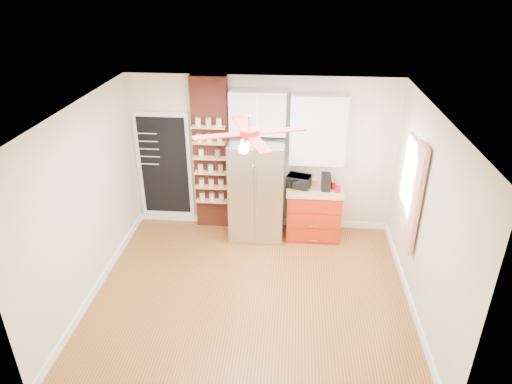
# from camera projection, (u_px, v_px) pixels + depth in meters

# --- Properties ---
(floor) EXTENTS (4.50, 4.50, 0.00)m
(floor) POSITION_uv_depth(u_px,v_px,m) (251.00, 293.00, 6.59)
(floor) COLOR #8E5E24
(floor) RESTS_ON ground
(ceiling) EXTENTS (4.50, 4.50, 0.00)m
(ceiling) POSITION_uv_depth(u_px,v_px,m) (250.00, 112.00, 5.38)
(ceiling) COLOR white
(ceiling) RESTS_ON wall_back
(wall_back) EXTENTS (4.50, 0.02, 2.70)m
(wall_back) POSITION_uv_depth(u_px,v_px,m) (262.00, 155.00, 7.77)
(wall_back) COLOR beige
(wall_back) RESTS_ON floor
(wall_front) EXTENTS (4.50, 0.02, 2.70)m
(wall_front) POSITION_uv_depth(u_px,v_px,m) (230.00, 316.00, 4.20)
(wall_front) COLOR beige
(wall_front) RESTS_ON floor
(wall_left) EXTENTS (0.02, 4.00, 2.70)m
(wall_left) POSITION_uv_depth(u_px,v_px,m) (85.00, 205.00, 6.15)
(wall_left) COLOR beige
(wall_left) RESTS_ON floor
(wall_right) EXTENTS (0.02, 4.00, 2.70)m
(wall_right) POSITION_uv_depth(u_px,v_px,m) (426.00, 219.00, 5.81)
(wall_right) COLOR beige
(wall_right) RESTS_ON floor
(chalkboard) EXTENTS (0.95, 0.05, 1.95)m
(chalkboard) POSITION_uv_depth(u_px,v_px,m) (165.00, 166.00, 7.97)
(chalkboard) COLOR white
(chalkboard) RESTS_ON wall_back
(brick_pillar) EXTENTS (0.60, 0.16, 2.70)m
(brick_pillar) POSITION_uv_depth(u_px,v_px,m) (212.00, 155.00, 7.76)
(brick_pillar) COLOR maroon
(brick_pillar) RESTS_ON floor
(fridge) EXTENTS (0.90, 0.70, 1.75)m
(fridge) POSITION_uv_depth(u_px,v_px,m) (257.00, 189.00, 7.65)
(fridge) COLOR #AFAFB4
(fridge) RESTS_ON floor
(upper_glass_cabinet) EXTENTS (0.90, 0.35, 0.70)m
(upper_glass_cabinet) POSITION_uv_depth(u_px,v_px,m) (258.00, 112.00, 7.26)
(upper_glass_cabinet) COLOR white
(upper_glass_cabinet) RESTS_ON wall_back
(red_cabinet) EXTENTS (0.94, 0.64, 0.90)m
(red_cabinet) POSITION_uv_depth(u_px,v_px,m) (313.00, 212.00, 7.81)
(red_cabinet) COLOR #B3210D
(red_cabinet) RESTS_ON floor
(upper_shelf_unit) EXTENTS (0.90, 0.30, 1.15)m
(upper_shelf_unit) POSITION_uv_depth(u_px,v_px,m) (318.00, 130.00, 7.33)
(upper_shelf_unit) COLOR white
(upper_shelf_unit) RESTS_ON wall_back
(window) EXTENTS (0.04, 0.75, 1.05)m
(window) POSITION_uv_depth(u_px,v_px,m) (411.00, 175.00, 6.53)
(window) COLOR white
(window) RESTS_ON wall_right
(curtain) EXTENTS (0.06, 0.40, 1.55)m
(curtain) POSITION_uv_depth(u_px,v_px,m) (415.00, 199.00, 6.09)
(curtain) COLOR red
(curtain) RESTS_ON wall_right
(ceiling_fan) EXTENTS (1.40, 1.40, 0.44)m
(ceiling_fan) POSITION_uv_depth(u_px,v_px,m) (250.00, 134.00, 5.50)
(ceiling_fan) COLOR silver
(ceiling_fan) RESTS_ON ceiling
(toaster_oven) EXTENTS (0.44, 0.35, 0.21)m
(toaster_oven) POSITION_uv_depth(u_px,v_px,m) (299.00, 181.00, 7.63)
(toaster_oven) COLOR black
(toaster_oven) RESTS_ON red_cabinet
(coffee_maker) EXTENTS (0.15, 0.21, 0.28)m
(coffee_maker) POSITION_uv_depth(u_px,v_px,m) (326.00, 182.00, 7.52)
(coffee_maker) COLOR black
(coffee_maker) RESTS_ON red_cabinet
(canister_left) EXTENTS (0.10, 0.10, 0.15)m
(canister_left) POSITION_uv_depth(u_px,v_px,m) (338.00, 188.00, 7.47)
(canister_left) COLOR #AC0929
(canister_left) RESTS_ON red_cabinet
(canister_right) EXTENTS (0.14, 0.14, 0.12)m
(canister_right) POSITION_uv_depth(u_px,v_px,m) (334.00, 185.00, 7.61)
(canister_right) COLOR red
(canister_right) RESTS_ON red_cabinet
(pantry_jar_oats) EXTENTS (0.12, 0.12, 0.14)m
(pantry_jar_oats) POSITION_uv_depth(u_px,v_px,m) (201.00, 153.00, 7.61)
(pantry_jar_oats) COLOR beige
(pantry_jar_oats) RESTS_ON brick_pillar
(pantry_jar_beans) EXTENTS (0.12, 0.12, 0.12)m
(pantry_jar_beans) POSITION_uv_depth(u_px,v_px,m) (218.00, 154.00, 7.60)
(pantry_jar_beans) COLOR brown
(pantry_jar_beans) RESTS_ON brick_pillar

